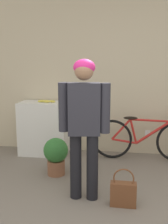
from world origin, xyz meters
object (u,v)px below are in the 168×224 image
Objects in this scene: person at (84,118)px; potted_plant at (56,154)px; banana at (46,101)px; bicycle at (144,139)px; handbag at (123,193)px.

person is 0.99m from potted_plant.
potted_plant is (0.35, -0.78, -0.62)m from banana.
person is 1.63m from bicycle.
potted_plant is at bearing -65.62° from banana.
person is 1.59m from banana.
person is 0.91m from handbag.
potted_plant is (-1.23, -0.75, -0.06)m from bicycle.
banana reaches higher than handbag.
banana is (-1.58, 0.03, 0.56)m from bicycle.
banana is 0.74× the size of handbag.
bicycle is 1.68m from banana.
potted_plant is (-0.48, 0.57, -0.64)m from person.
potted_plant is at bearing -148.60° from bicycle.
potted_plant reaches higher than handbag.
bicycle is at bearing 77.87° from handbag.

